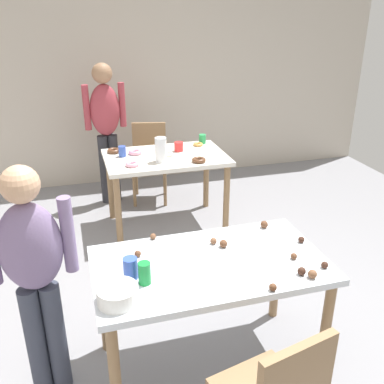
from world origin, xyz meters
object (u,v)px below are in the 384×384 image
Objects in this scene: chair_far_table at (149,157)px; person_adult_far at (106,122)px; person_girl_near at (34,268)px; dining_table_near at (210,276)px; pitcher_far at (161,150)px; soda_can at (145,273)px; dining_table_far at (166,166)px; mixing_bowl at (118,295)px.

chair_far_table is 0.56× the size of person_adult_far.
person_adult_far reaches higher than person_girl_near.
pitcher_far is (0.10, 1.75, 0.21)m from dining_table_near.
person_adult_far is at bearing 88.05° from soda_can.
pitcher_far is at bearing 57.99° from person_girl_near.
dining_table_near is 1.92m from dining_table_far.
dining_table_far is 0.83× the size of person_girl_near.
person_girl_near is 11.45× the size of soda_can.
dining_table_near is at bearing -93.39° from pitcher_far.
pitcher_far is at bearing -93.40° from chair_far_table.
person_girl_near is at bearing -103.98° from person_adult_far.
soda_can reaches higher than dining_table_far.
dining_table_far is 5.67× the size of mixing_bowl.
dining_table_near is 0.85× the size of person_adult_far.
mixing_bowl is at bearing -158.53° from dining_table_near.
person_adult_far is at bearing 122.37° from dining_table_far.
soda_can reaches higher than mixing_bowl.
mixing_bowl is at bearing -37.17° from person_girl_near.
dining_table_near is 0.96m from person_girl_near.
pitcher_far is (-0.05, -0.89, 0.37)m from chair_far_table.
person_adult_far reaches higher than soda_can.
chair_far_table is (-0.02, 0.73, -0.15)m from dining_table_far.
soda_can is (-0.09, -2.76, -0.12)m from person_adult_far.
person_girl_near reaches higher than chair_far_table.
person_adult_far is 2.90m from mixing_bowl.
dining_table_far is 0.94m from person_adult_far.
dining_table_far is at bearing 74.07° from soda_can.
dining_table_near is at bearing 21.47° from mixing_bowl.
soda_can is at bearing -104.99° from pitcher_far.
dining_table_near is 2.70m from person_adult_far.
person_girl_near is at bearing 174.93° from dining_table_near.
dining_table_near is at bearing -83.64° from person_adult_far.
chair_far_table is at bearing 91.92° from dining_table_far.
dining_table_near is 0.60m from mixing_bowl.
soda_can is (0.55, -0.18, -0.02)m from person_girl_near.
pitcher_far reaches higher than chair_far_table.
soda_can reaches higher than chair_far_table.
mixing_bowl is 1.68× the size of soda_can.
person_girl_near reaches higher than mixing_bowl.
dining_table_near is 0.95× the size of person_girl_near.
soda_can is (-0.39, -0.10, 0.16)m from dining_table_near.
person_girl_near is at bearing -113.19° from chair_far_table.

